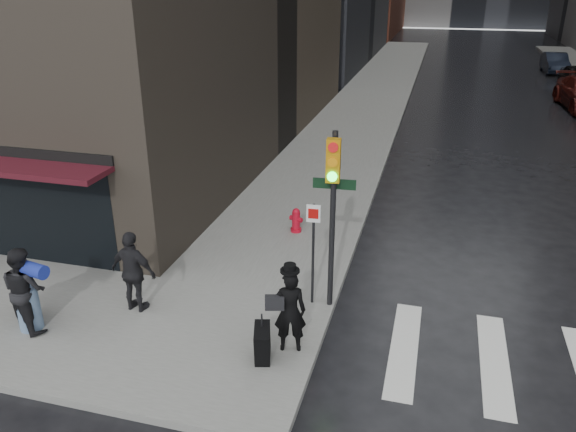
# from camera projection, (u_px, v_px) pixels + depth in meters

# --- Properties ---
(ground) EXTENTS (140.00, 140.00, 0.00)m
(ground) POSITION_uv_depth(u_px,v_px,m) (209.00, 349.00, 10.41)
(ground) COLOR black
(ground) RESTS_ON ground
(sidewalk_left) EXTENTS (4.00, 50.00, 0.15)m
(sidewalk_left) POSITION_uv_depth(u_px,v_px,m) (379.00, 87.00, 34.32)
(sidewalk_left) COLOR slate
(sidewalk_left) RESTS_ON ground
(man_overcoat) EXTENTS (0.90, 1.07, 1.76)m
(man_overcoat) POSITION_uv_depth(u_px,v_px,m) (284.00, 317.00, 9.84)
(man_overcoat) COLOR black
(man_overcoat) RESTS_ON ground
(man_jeans) EXTENTS (1.18, 0.97, 1.70)m
(man_jeans) POSITION_uv_depth(u_px,v_px,m) (25.00, 289.00, 10.47)
(man_jeans) COLOR black
(man_jeans) RESTS_ON ground
(man_greycoat) EXTENTS (1.05, 0.54, 1.71)m
(man_greycoat) POSITION_uv_depth(u_px,v_px,m) (134.00, 272.00, 11.06)
(man_greycoat) COLOR black
(man_greycoat) RESTS_ON ground
(traffic_light) EXTENTS (0.91, 0.45, 3.66)m
(traffic_light) POSITION_uv_depth(u_px,v_px,m) (331.00, 199.00, 10.58)
(traffic_light) COLOR black
(traffic_light) RESTS_ON ground
(fire_hydrant) EXTENTS (0.38, 0.29, 0.65)m
(fire_hydrant) POSITION_uv_depth(u_px,v_px,m) (296.00, 221.00, 14.74)
(fire_hydrant) COLOR #B30B1E
(fire_hydrant) RESTS_ON ground
(parked_car_5) EXTENTS (1.50, 4.14, 1.36)m
(parked_car_5) POSITION_uv_depth(u_px,v_px,m) (555.00, 63.00, 39.52)
(parked_car_5) COLOR black
(parked_car_5) RESTS_ON ground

